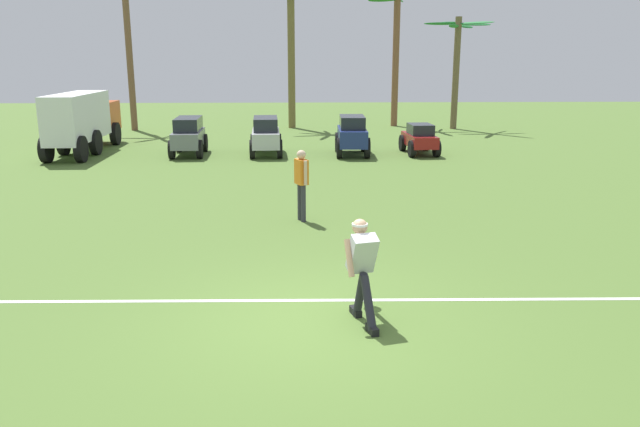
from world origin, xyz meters
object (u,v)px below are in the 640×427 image
parked_car_slot_b (266,135)px  parked_car_slot_a (188,135)px  palm_tree_left_of_centre (291,42)px  teammate_near_sideline (301,179)px  palm_tree_far_right (457,60)px  parked_car_slot_c (352,134)px  parked_car_slot_d (420,138)px  palm_tree_far_left (128,36)px  frisbee_in_flight (358,257)px  frisbee_thrower (362,266)px  box_truck (83,119)px  palm_tree_right_of_centre (396,49)px

parked_car_slot_b → parked_car_slot_a: bearing=179.5°
palm_tree_left_of_centre → parked_car_slot_b: bearing=-95.6°
teammate_near_sideline → palm_tree_far_right: palm_tree_far_right is taller
parked_car_slot_b → parked_car_slot_c: (3.12, -0.14, 0.02)m
parked_car_slot_c → parked_car_slot_b: bearing=177.5°
parked_car_slot_b → parked_car_slot_d: (5.60, -0.02, -0.16)m
teammate_near_sideline → parked_car_slot_a: (-4.04, 9.39, -0.22)m
palm_tree_far_left → frisbee_in_flight: bearing=-68.0°
parked_car_slot_b → palm_tree_left_of_centre: 9.26m
parked_car_slot_c → palm_tree_left_of_centre: palm_tree_left_of_centre is taller
frisbee_thrower → palm_tree_left_of_centre: (-1.20, 23.28, 3.33)m
teammate_near_sideline → box_truck: bearing=128.4°
parked_car_slot_b → box_truck: (-6.75, 0.73, 0.51)m
frisbee_in_flight → parked_car_slot_c: (1.06, 13.87, 0.06)m
teammate_near_sideline → palm_tree_far_left: palm_tree_far_left is taller
frisbee_in_flight → teammate_near_sideline: 4.72m
frisbee_thrower → box_truck: bearing=119.6°
parked_car_slot_b → palm_tree_far_left: 10.90m
palm_tree_far_left → palm_tree_left_of_centre: palm_tree_far_left is taller
parked_car_slot_b → box_truck: 6.80m
parked_car_slot_b → box_truck: box_truck is taller
teammate_near_sideline → box_truck: 12.88m
frisbee_in_flight → palm_tree_far_left: palm_tree_far_left is taller
palm_tree_left_of_centre → parked_car_slot_d: bearing=-61.0°
parked_car_slot_b → parked_car_slot_c: size_ratio=1.03×
palm_tree_right_of_centre → teammate_near_sideline: bearing=-104.4°
palm_tree_far_right → teammate_near_sideline: bearing=-113.6°
frisbee_in_flight → parked_car_slot_a: 14.84m
frisbee_thrower → palm_tree_far_right: (6.75, 22.58, 2.47)m
frisbee_in_flight → palm_tree_left_of_centre: bearing=93.1°
teammate_near_sideline → palm_tree_far_right: (7.54, 17.23, 2.33)m
frisbee_in_flight → parked_car_slot_d: (3.55, 13.99, -0.12)m
teammate_near_sideline → frisbee_thrower: bearing=-81.6°
frisbee_thrower → frisbee_in_flight: frisbee_thrower is taller
frisbee_thrower → teammate_near_sideline: size_ratio=0.91×
parked_car_slot_b → palm_tree_far_left: size_ratio=0.34×
frisbee_thrower → palm_tree_far_left: 24.39m
palm_tree_far_left → palm_tree_far_right: (15.51, 0.10, -1.11)m
parked_car_slot_b → parked_car_slot_d: 5.61m
box_truck → teammate_near_sideline: bearing=-51.6°
parked_car_slot_a → palm_tree_far_right: (11.58, 7.84, 2.55)m
palm_tree_left_of_centre → box_truck: bearing=-134.1°
frisbee_thrower → parked_car_slot_d: frisbee_thrower is taller
parked_car_slot_c → box_truck: bearing=175.0°
frisbee_thrower → palm_tree_right_of_centre: bearing=80.5°
parked_car_slot_a → palm_tree_far_left: palm_tree_far_left is taller
palm_tree_right_of_centre → palm_tree_left_of_centre: bearing=-172.7°
parked_car_slot_c → palm_tree_right_of_centre: (2.92, 9.37, 3.05)m
parked_car_slot_d → parked_car_slot_a: bearing=179.7°
parked_car_slot_a → parked_car_slot_d: size_ratio=1.08×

